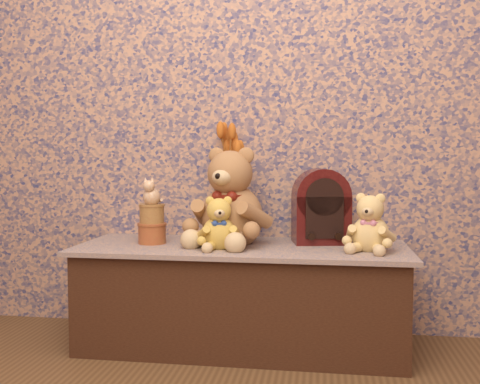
% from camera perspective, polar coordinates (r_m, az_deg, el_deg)
% --- Properties ---
extents(display_shelf, '(1.45, 0.57, 0.45)m').
position_cam_1_polar(display_shelf, '(2.49, 0.18, -10.71)').
color(display_shelf, '#394774').
rests_on(display_shelf, ground).
extents(teddy_large, '(0.48, 0.52, 0.46)m').
position_cam_1_polar(teddy_large, '(2.47, -0.81, -0.02)').
color(teddy_large, '#A66D40').
rests_on(teddy_large, display_shelf).
extents(teddy_medium, '(0.24, 0.27, 0.24)m').
position_cam_1_polar(teddy_medium, '(2.35, -2.21, -2.97)').
color(teddy_medium, gold).
rests_on(teddy_medium, display_shelf).
extents(teddy_small, '(0.27, 0.29, 0.26)m').
position_cam_1_polar(teddy_small, '(2.35, 13.36, -2.83)').
color(teddy_small, tan).
rests_on(teddy_small, display_shelf).
extents(cathedral_radio, '(0.27, 0.22, 0.34)m').
position_cam_1_polar(cathedral_radio, '(2.52, 8.36, -1.43)').
color(cathedral_radio, '#3B0A0C').
rests_on(cathedral_radio, display_shelf).
extents(ceramic_vase, '(0.14, 0.14, 0.20)m').
position_cam_1_polar(ceramic_vase, '(2.64, -0.83, -2.66)').
color(ceramic_vase, tan).
rests_on(ceramic_vase, display_shelf).
extents(dried_stalks, '(0.30, 0.30, 0.45)m').
position_cam_1_polar(dried_stalks, '(2.62, -0.84, 4.42)').
color(dried_stalks, '#C3601F').
rests_on(dried_stalks, ceramic_vase).
extents(biscuit_tin_lower, '(0.14, 0.14, 0.09)m').
position_cam_1_polar(biscuit_tin_lower, '(2.52, -9.08, -4.26)').
color(biscuit_tin_lower, '#AC7332').
rests_on(biscuit_tin_lower, display_shelf).
extents(biscuit_tin_upper, '(0.14, 0.14, 0.09)m').
position_cam_1_polar(biscuit_tin_upper, '(2.51, -9.10, -2.28)').
color(biscuit_tin_upper, tan).
rests_on(biscuit_tin_upper, biscuit_tin_lower).
extents(cat_figurine, '(0.10, 0.11, 0.12)m').
position_cam_1_polar(cat_figurine, '(2.50, -9.13, 0.12)').
color(cat_figurine, silver).
rests_on(cat_figurine, biscuit_tin_upper).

